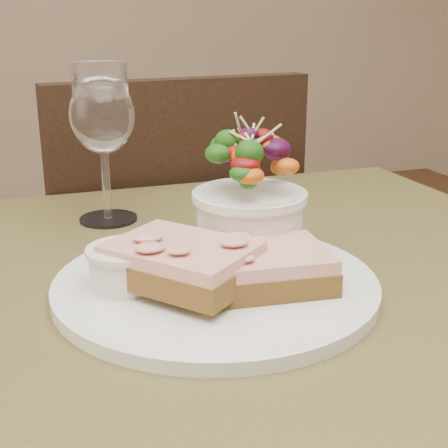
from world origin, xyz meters
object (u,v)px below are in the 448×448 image
object	(u,v)px
sandwich_back	(182,262)
chair_far	(157,376)
wine_glass	(102,120)
dinner_plate	(216,284)
cafe_table	(234,396)
sandwich_front	(260,267)
ramekin	(126,264)
salad_bowl	(250,193)

from	to	relation	value
sandwich_back	chair_far	bearing A→B (deg)	131.09
wine_glass	dinner_plate	bearing A→B (deg)	-75.98
cafe_table	sandwich_front	xyz separation A→B (m)	(0.02, -0.00, 0.13)
cafe_table	ramekin	size ratio (longest dim) A/B	12.39
wine_glass	sandwich_back	bearing A→B (deg)	-84.36
cafe_table	salad_bowl	size ratio (longest dim) A/B	6.30
salad_bowl	sandwich_back	bearing A→B (deg)	-141.74
sandwich_back	wine_glass	xyz separation A→B (m)	(-0.02, 0.25, 0.09)
ramekin	cafe_table	bearing A→B (deg)	-20.20
cafe_table	salad_bowl	bearing A→B (deg)	60.95
sandwich_front	wine_glass	size ratio (longest dim) A/B	0.72
dinner_plate	ramekin	world-z (taller)	ramekin
chair_far	ramekin	bearing A→B (deg)	69.56
cafe_table	wine_glass	distance (m)	0.35
dinner_plate	sandwich_front	distance (m)	0.05
sandwich_front	wine_glass	world-z (taller)	wine_glass
chair_far	sandwich_front	size ratio (longest dim) A/B	7.10
cafe_table	salad_bowl	xyz separation A→B (m)	(0.05, 0.08, 0.17)
dinner_plate	cafe_table	bearing A→B (deg)	-65.19
salad_bowl	chair_far	bearing A→B (deg)	88.43
cafe_table	sandwich_front	distance (m)	0.13
wine_glass	ramekin	bearing A→B (deg)	-94.90
chair_far	sandwich_back	bearing A→B (deg)	74.06
sandwich_back	salad_bowl	size ratio (longest dim) A/B	1.19
dinner_plate	sandwich_back	distance (m)	0.05
salad_bowl	dinner_plate	bearing A→B (deg)	-133.04
cafe_table	sandwich_back	distance (m)	0.15
cafe_table	sandwich_back	xyz separation A→B (m)	(-0.04, 0.01, 0.14)
dinner_plate	sandwich_back	xyz separation A→B (m)	(-0.03, -0.01, 0.03)
sandwich_back	wine_glass	world-z (taller)	wine_glass
cafe_table	wine_glass	world-z (taller)	wine_glass
ramekin	wine_glass	bearing A→B (deg)	85.10
sandwich_front	ramekin	bearing A→B (deg)	167.88
cafe_table	dinner_plate	distance (m)	0.11
sandwich_back	ramekin	size ratio (longest dim) A/B	2.34
chair_far	salad_bowl	bearing A→B (deg)	82.37
sandwich_front	ramekin	world-z (taller)	ramekin
cafe_table	sandwich_front	world-z (taller)	sandwich_front
chair_far	sandwich_back	distance (m)	0.79
sandwich_front	ramekin	distance (m)	0.12
chair_far	ramekin	size ratio (longest dim) A/B	13.94
sandwich_front	salad_bowl	size ratio (longest dim) A/B	1.00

